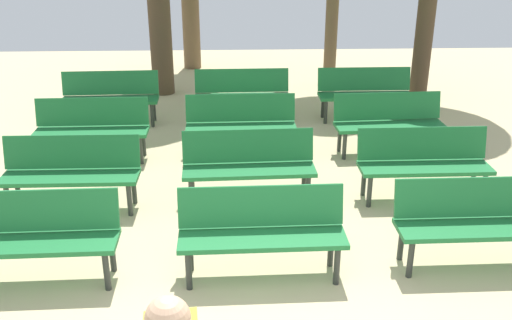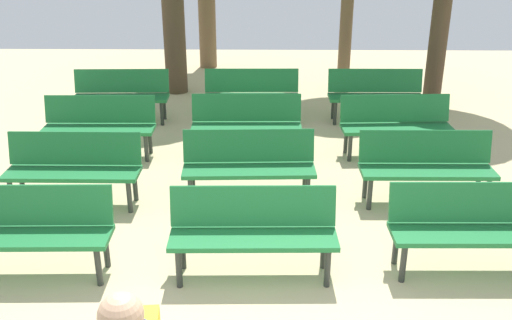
% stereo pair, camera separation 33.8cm
% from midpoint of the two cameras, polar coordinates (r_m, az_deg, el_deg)
% --- Properties ---
extents(bench_r0_c0, '(1.61, 0.52, 0.87)m').
position_cam_midpoint_polar(bench_r0_c0, '(5.96, -22.63, -6.62)').
color(bench_r0_c0, '#1E7238').
rests_on(bench_r0_c0, ground_plane).
extents(bench_r0_c1, '(1.61, 0.52, 0.87)m').
position_cam_midpoint_polar(bench_r0_c1, '(5.59, -1.18, -6.68)').
color(bench_r0_c1, '#1E7238').
rests_on(bench_r0_c1, ground_plane).
extents(bench_r0_c2, '(1.61, 0.50, 0.87)m').
position_cam_midpoint_polar(bench_r0_c2, '(6.10, 19.35, -5.42)').
color(bench_r0_c2, '#1E7238').
rests_on(bench_r0_c2, ground_plane).
extents(bench_r1_c0, '(1.60, 0.48, 0.87)m').
position_cam_midpoint_polar(bench_r1_c0, '(7.24, -18.99, -0.85)').
color(bench_r1_c0, '#1E7238').
rests_on(bench_r1_c0, ground_plane).
extents(bench_r1_c1, '(1.62, 0.54, 0.87)m').
position_cam_midpoint_polar(bench_r1_c1, '(7.04, -2.10, -0.25)').
color(bench_r1_c1, '#1E7238').
rests_on(bench_r1_c1, ground_plane).
extents(bench_r1_c2, '(1.60, 0.49, 0.87)m').
position_cam_midpoint_polar(bench_r1_c2, '(7.35, 14.88, 0.01)').
color(bench_r1_c2, '#1E7238').
rests_on(bench_r1_c2, ground_plane).
extents(bench_r2_c0, '(1.61, 0.50, 0.87)m').
position_cam_midpoint_polar(bench_r2_c0, '(8.66, -16.91, 3.24)').
color(bench_r2_c0, '#1E7238').
rests_on(bench_r2_c0, ground_plane).
extents(bench_r2_c1, '(1.61, 0.51, 0.87)m').
position_cam_midpoint_polar(bench_r2_c1, '(8.47, -2.65, 3.80)').
color(bench_r2_c1, '#1E7238').
rests_on(bench_r2_c1, ground_plane).
extents(bench_r2_c2, '(1.62, 0.57, 0.87)m').
position_cam_midpoint_polar(bench_r2_c2, '(8.72, 11.83, 3.89)').
color(bench_r2_c2, '#1E7238').
rests_on(bench_r2_c2, ground_plane).
extents(bench_r3_c0, '(1.62, 0.54, 0.87)m').
position_cam_midpoint_polar(bench_r3_c0, '(10.12, -15.07, 6.21)').
color(bench_r3_c0, '#1E7238').
rests_on(bench_r3_c0, ground_plane).
extents(bench_r3_c1, '(1.61, 0.51, 0.87)m').
position_cam_midpoint_polar(bench_r3_c1, '(9.93, -2.36, 6.67)').
color(bench_r3_c1, '#1E7238').
rests_on(bench_r3_c1, ground_plane).
extents(bench_r3_c2, '(1.60, 0.49, 0.87)m').
position_cam_midpoint_polar(bench_r3_c2, '(10.16, 9.71, 6.74)').
color(bench_r3_c2, '#1E7238').
rests_on(bench_r3_c2, ground_plane).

